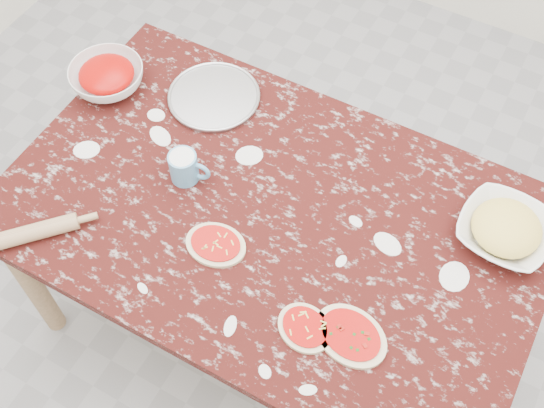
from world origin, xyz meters
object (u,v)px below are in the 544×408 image
Objects in this scene: flour_mug at (185,167)px; cheese_bowl at (505,231)px; pizza_tray at (214,97)px; worktable at (272,228)px; sauce_bowl at (107,78)px; rolling_pin at (34,232)px.

cheese_bowl is at bearing 15.84° from flour_mug.
worktable is at bearing -38.20° from pizza_tray.
sauce_bowl reaches higher than pizza_tray.
sauce_bowl is at bearing 106.20° from rolling_pin.
rolling_pin is at bearing -151.27° from cheese_bowl.
sauce_bowl is at bearing 155.80° from flour_mug.
flour_mug is at bearing -73.20° from pizza_tray.
flour_mug is at bearing -24.20° from sauce_bowl.
worktable is at bearing 35.50° from rolling_pin.
flour_mug is 0.52× the size of rolling_pin.
cheese_bowl is 2.03× the size of flour_mug.
flour_mug reaches higher than rolling_pin.
cheese_bowl is at bearing 21.79° from worktable.
cheese_bowl reaches higher than pizza_tray.
worktable is 6.45× the size of sauce_bowl.
sauce_bowl is (-0.73, 0.18, 0.12)m from worktable.
flour_mug is (0.44, -0.20, 0.01)m from sauce_bowl.
worktable is at bearing -158.21° from cheese_bowl.
sauce_bowl is 1.35m from cheese_bowl.
rolling_pin is (-1.18, -0.65, -0.01)m from cheese_bowl.
flour_mug is (0.10, -0.32, 0.05)m from pizza_tray.
sauce_bowl is at bearing -177.29° from cheese_bowl.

